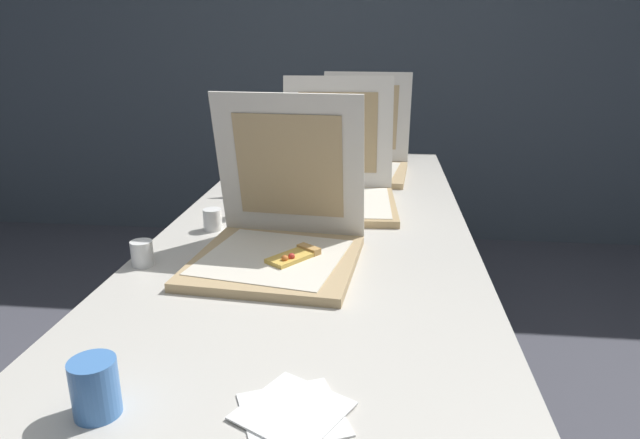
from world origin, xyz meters
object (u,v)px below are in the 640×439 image
Objects in this scene: pizza_box_front at (279,239)px; cup_white_far at (275,180)px; table at (319,237)px; napkin_pile at (293,412)px; cup_white_near_center at (213,219)px; cup_printed_front at (95,388)px; pizza_box_middle at (336,187)px; cup_white_mid at (236,208)px; pizza_box_back at (359,159)px; cup_white_near_left at (142,253)px.

cup_white_far is (-0.14, 0.69, -0.03)m from pizza_box_front.
napkin_pile reaches higher than table.
cup_printed_front reaches higher than cup_white_near_center.
pizza_box_front reaches higher than cup_printed_front.
table is 0.22m from pizza_box_middle.
pizza_box_front is at bearing -59.31° from cup_white_mid.
table is 0.68m from pizza_box_back.
pizza_box_back reaches higher than table.
pizza_box_front is 0.76× the size of pizza_box_back.
pizza_box_middle is at bearing 80.14° from table.
cup_white_mid is at bearing 177.30° from table.
cup_white_near_left reaches higher than table.
pizza_box_front is 6.83× the size of cup_white_far.
pizza_box_middle is at bearing -92.25° from pizza_box_back.
pizza_box_back is 8.95× the size of cup_white_near_left.
cup_printed_front is (0.07, -0.82, 0.01)m from cup_white_near_center.
pizza_box_middle is 0.88× the size of pizza_box_back.
cup_white_far is at bearing 101.75° from napkin_pile.
pizza_box_front is at bearing -42.05° from cup_white_near_center.
cup_white_near_left is at bearing -103.71° from cup_white_far.
cup_printed_front is at bearing -84.99° from cup_white_near_center.
pizza_box_back is at bearing 85.97° from pizza_box_front.
cup_white_far is at bearing 76.29° from cup_white_near_left.
cup_printed_front reaches higher than cup_white_near_left.
cup_white_far is at bearing 81.59° from cup_white_mid.
cup_white_near_center reaches higher than table.
cup_white_near_left is 0.70× the size of cup_printed_front.
cup_white_near_center reaches higher than napkin_pile.
pizza_box_front is at bearing -101.73° from table.
cup_white_mid is at bearing 72.29° from cup_white_near_center.
pizza_box_back is at bearing 65.37° from cup_white_near_left.
pizza_box_back is 8.95× the size of cup_white_far.
napkin_pile is (0.03, -1.09, -0.05)m from pizza_box_middle.
napkin_pile is (0.32, -0.91, -0.03)m from cup_white_mid.
cup_white_near_left is (-0.42, -0.57, -0.03)m from pizza_box_middle.
cup_white_near_left is (-0.32, -0.07, -0.03)m from pizza_box_front.
cup_white_mid is (-0.19, 0.33, -0.03)m from pizza_box_front.
napkin_pile is at bearing 5.93° from cup_printed_front.
table is at bearing -2.70° from cup_white_mid.
cup_white_near_left is at bearing -135.72° from table.
pizza_box_back is 8.95× the size of cup_white_mid.
pizza_box_back is at bearing 82.34° from table.
pizza_box_front is 2.17× the size of napkin_pile.
cup_white_far is at bearing 138.97° from pizza_box_middle.
cup_printed_front is at bearing -99.62° from pizza_box_front.
cup_white_near_left is at bearing -108.46° from cup_white_mid.
cup_white_mid is at bearing -98.41° from cup_white_far.
pizza_box_back is at bearing 44.24° from cup_white_far.
table is 0.96m from cup_printed_front.
cup_white_near_center is 1.00× the size of cup_white_far.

